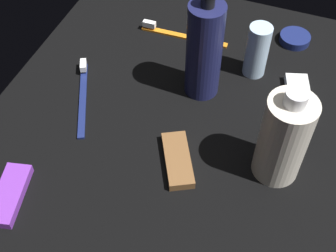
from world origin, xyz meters
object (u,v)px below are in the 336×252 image
(toothbrush_orange, at_px, (179,34))
(snack_bar_purple, at_px, (10,195))
(lotion_bottle, at_px, (204,50))
(snack_bar_white, at_px, (299,97))
(toothbrush_navy, at_px, (83,93))
(cream_tin_left, at_px, (295,38))
(snack_bar_brown, at_px, (178,160))
(bodywash_bottle, at_px, (283,139))
(deodorant_stick, at_px, (257,51))

(toothbrush_orange, height_order, snack_bar_purple, toothbrush_orange)
(lotion_bottle, height_order, snack_bar_white, lotion_bottle)
(lotion_bottle, xyz_separation_m, toothbrush_navy, (-0.09, 0.20, -0.09))
(lotion_bottle, height_order, snack_bar_purple, lotion_bottle)
(lotion_bottle, xyz_separation_m, cream_tin_left, (0.19, -0.13, -0.09))
(toothbrush_orange, relative_size, snack_bar_brown, 1.73)
(bodywash_bottle, height_order, snack_bar_white, bodywash_bottle)
(lotion_bottle, distance_m, toothbrush_orange, 0.18)
(bodywash_bottle, bearing_deg, snack_bar_white, -2.89)
(snack_bar_white, relative_size, snack_bar_brown, 1.00)
(deodorant_stick, bearing_deg, snack_bar_brown, 165.75)
(deodorant_stick, relative_size, snack_bar_white, 1.01)
(bodywash_bottle, relative_size, toothbrush_navy, 1.05)
(deodorant_stick, relative_size, snack_bar_brown, 1.01)
(lotion_bottle, xyz_separation_m, bodywash_bottle, (-0.13, -0.16, -0.01))
(lotion_bottle, bearing_deg, toothbrush_navy, 115.05)
(cream_tin_left, bearing_deg, lotion_bottle, 144.96)
(bodywash_bottle, distance_m, snack_bar_brown, 0.17)
(snack_bar_white, bearing_deg, toothbrush_orange, 53.76)
(bodywash_bottle, distance_m, deodorant_stick, 0.22)
(snack_bar_purple, xyz_separation_m, snack_bar_brown, (0.15, -0.22, 0.00))
(cream_tin_left, bearing_deg, toothbrush_orange, 106.63)
(snack_bar_purple, bearing_deg, snack_bar_white, -59.70)
(toothbrush_orange, distance_m, snack_bar_purple, 0.46)
(bodywash_bottle, bearing_deg, toothbrush_orange, 44.77)
(toothbrush_navy, relative_size, toothbrush_orange, 0.93)
(bodywash_bottle, xyz_separation_m, snack_bar_white, (0.16, -0.01, -0.07))
(bodywash_bottle, relative_size, toothbrush_orange, 0.98)
(lotion_bottle, height_order, toothbrush_orange, lotion_bottle)
(toothbrush_navy, distance_m, snack_bar_brown, 0.23)
(toothbrush_navy, distance_m, snack_bar_purple, 0.23)
(bodywash_bottle, distance_m, snack_bar_white, 0.18)
(snack_bar_white, distance_m, cream_tin_left, 0.16)
(toothbrush_orange, relative_size, snack_bar_purple, 1.73)
(deodorant_stick, distance_m, snack_bar_white, 0.11)
(deodorant_stick, height_order, snack_bar_brown, deodorant_stick)
(lotion_bottle, distance_m, snack_bar_brown, 0.19)
(toothbrush_orange, bearing_deg, toothbrush_navy, 153.82)
(snack_bar_white, bearing_deg, snack_bar_brown, 125.60)
(toothbrush_navy, relative_size, snack_bar_white, 1.61)
(toothbrush_navy, distance_m, cream_tin_left, 0.44)
(bodywash_bottle, bearing_deg, snack_bar_brown, 105.76)
(toothbrush_orange, bearing_deg, deodorant_stick, -106.11)
(snack_bar_purple, bearing_deg, lotion_bottle, -45.47)
(cream_tin_left, bearing_deg, bodywash_bottle, -174.87)
(toothbrush_navy, xyz_separation_m, snack_bar_white, (0.13, -0.37, 0.00))
(toothbrush_orange, relative_size, cream_tin_left, 2.97)
(snack_bar_white, bearing_deg, toothbrush_navy, 91.85)
(bodywash_bottle, height_order, snack_bar_brown, bodywash_bottle)
(toothbrush_navy, relative_size, snack_bar_brown, 1.61)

